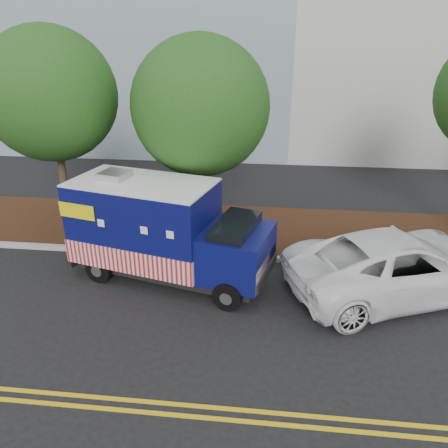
# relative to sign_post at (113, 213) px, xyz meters

# --- Properties ---
(ground) EXTENTS (120.00, 120.00, 0.00)m
(ground) POSITION_rel_sign_post_xyz_m (3.78, -1.84, -1.20)
(ground) COLOR black
(ground) RESTS_ON ground
(curb) EXTENTS (120.00, 0.18, 0.15)m
(curb) POSITION_rel_sign_post_xyz_m (3.78, -0.44, -1.12)
(curb) COLOR #9E9E99
(curb) RESTS_ON ground
(mulch_strip) EXTENTS (120.00, 4.00, 0.15)m
(mulch_strip) POSITION_rel_sign_post_xyz_m (3.78, 1.66, -1.12)
(mulch_strip) COLOR black
(mulch_strip) RESTS_ON ground
(centerline_near) EXTENTS (120.00, 0.10, 0.01)m
(centerline_near) POSITION_rel_sign_post_xyz_m (3.78, -6.29, -1.19)
(centerline_near) COLOR gold
(centerline_near) RESTS_ON ground
(centerline_far) EXTENTS (120.00, 0.10, 0.01)m
(centerline_far) POSITION_rel_sign_post_xyz_m (3.78, -6.54, -1.19)
(centerline_far) COLOR gold
(centerline_far) RESTS_ON ground
(tree_a) EXTENTS (4.08, 4.08, 6.73)m
(tree_a) POSITION_rel_sign_post_xyz_m (-1.90, 0.83, 3.47)
(tree_a) COLOR #38281C
(tree_a) RESTS_ON ground
(tree_b) EXTENTS (4.18, 4.18, 6.49)m
(tree_b) POSITION_rel_sign_post_xyz_m (2.74, 0.92, 3.18)
(tree_b) COLOR #38281C
(tree_b) RESTS_ON ground
(sign_post) EXTENTS (0.06, 0.06, 2.40)m
(sign_post) POSITION_rel_sign_post_xyz_m (0.00, 0.00, 0.00)
(sign_post) COLOR #473828
(sign_post) RESTS_ON ground
(food_truck) EXTENTS (5.96, 3.36, 2.97)m
(food_truck) POSITION_rel_sign_post_xyz_m (1.96, -1.61, 0.15)
(food_truck) COLOR black
(food_truck) RESTS_ON ground
(white_car) EXTENTS (6.64, 4.80, 1.68)m
(white_car) POSITION_rel_sign_post_xyz_m (8.42, -1.77, -0.36)
(white_car) COLOR white
(white_car) RESTS_ON ground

